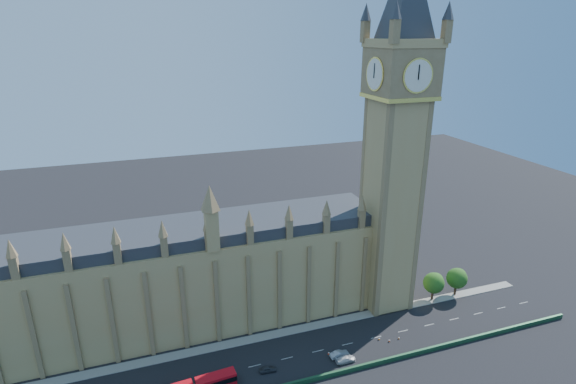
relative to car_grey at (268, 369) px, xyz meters
name	(u,v)px	position (x,y,z in m)	size (l,w,h in m)	color
ground	(271,362)	(1.57, 2.80, -0.67)	(400.00, 400.00, 0.00)	black
palace_westminster	(150,282)	(-23.43, 24.80, 13.20)	(120.00, 20.00, 28.00)	tan
elizabeth_tower	(398,112)	(39.57, 16.80, 53.89)	(20.59, 20.59, 105.00)	tan
kerb_north	(260,337)	(1.57, 12.30, -0.59)	(160.00, 3.00, 0.16)	gray
tree_east_near	(434,282)	(53.79, 12.89, 4.98)	(6.00, 6.00, 8.50)	#382619
tree_east_far	(457,278)	(61.79, 12.89, 4.98)	(6.00, 6.00, 8.50)	#382619
car_grey	(268,369)	(0.00, 0.00, 0.00)	(1.58, 3.92, 1.34)	#38393E
car_silver	(340,354)	(17.65, -0.88, 0.12)	(1.67, 4.78, 1.58)	#989B9F
car_white	(346,359)	(18.29, -2.84, 0.05)	(2.02, 4.96, 1.44)	silver
cone_a	(329,353)	(15.57, 0.82, -0.30)	(0.53, 0.53, 0.75)	black
cone_b	(379,339)	(29.85, 1.70, -0.35)	(0.45, 0.45, 0.65)	black
cone_c	(389,341)	(31.88, 0.19, -0.35)	(0.46, 0.46, 0.64)	black
cone_d	(399,338)	(34.72, 0.33, -0.36)	(0.48, 0.48, 0.63)	black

